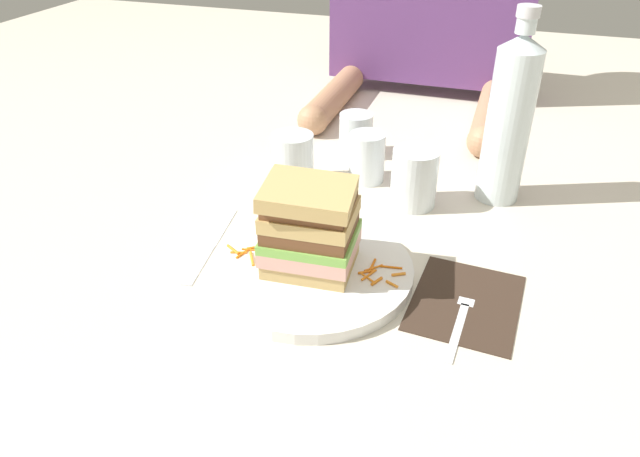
{
  "coord_description": "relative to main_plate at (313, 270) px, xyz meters",
  "views": [
    {
      "loc": [
        0.21,
        -0.61,
        0.47
      ],
      "look_at": [
        0.0,
        0.02,
        0.06
      ],
      "focal_mm": 32.97,
      "sensor_mm": 36.0,
      "label": 1
    }
  ],
  "objects": [
    {
      "name": "carrot_shred_8",
      "position": [
        0.1,
        0.03,
        0.01
      ],
      "size": [
        0.03,
        0.01,
        0.0
      ],
      "primitive_type": "cylinder",
      "rotation": [
        0.0,
        1.57,
        0.15
      ],
      "color": "orange",
      "rests_on": "main_plate"
    },
    {
      "name": "empty_tumbler_2",
      "position": [
        -0.05,
        0.39,
        0.03
      ],
      "size": [
        0.06,
        0.06,
        0.08
      ],
      "primitive_type": "cylinder",
      "color": "silver",
      "rests_on": "ground_plane"
    },
    {
      "name": "main_plate",
      "position": [
        0.0,
        0.0,
        0.0
      ],
      "size": [
        0.27,
        0.27,
        0.02
      ],
      "primitive_type": "cylinder",
      "color": "white",
      "rests_on": "ground_plane"
    },
    {
      "name": "empty_tumbler_0",
      "position": [
        -0.12,
        0.25,
        0.04
      ],
      "size": [
        0.07,
        0.07,
        0.09
      ],
      "primitive_type": "cylinder",
      "color": "silver",
      "rests_on": "ground_plane"
    },
    {
      "name": "juice_glass",
      "position": [
        0.09,
        0.24,
        0.03
      ],
      "size": [
        0.07,
        0.07,
        0.09
      ],
      "color": "white",
      "rests_on": "ground_plane"
    },
    {
      "name": "carrot_shred_11",
      "position": [
        0.09,
        -0.01,
        0.01
      ],
      "size": [
        0.01,
        0.02,
        0.0
      ],
      "primitive_type": "cylinder",
      "rotation": [
        0.0,
        1.57,
        1.11
      ],
      "color": "orange",
      "rests_on": "main_plate"
    },
    {
      "name": "carrot_shred_2",
      "position": [
        -0.09,
        0.0,
        0.01
      ],
      "size": [
        0.02,
        0.01,
        0.0
      ],
      "primitive_type": "cylinder",
      "rotation": [
        0.0,
        1.57,
        0.19
      ],
      "color": "orange",
      "rests_on": "main_plate"
    },
    {
      "name": "fork",
      "position": [
        0.2,
        -0.02,
        -0.0
      ],
      "size": [
        0.03,
        0.17,
        0.0
      ],
      "color": "silver",
      "rests_on": "napkin_dark"
    },
    {
      "name": "napkin_dark",
      "position": [
        0.2,
        0.0,
        -0.01
      ],
      "size": [
        0.14,
        0.17,
        0.0
      ],
      "primitive_type": "cube",
      "rotation": [
        0.0,
        0.0,
        -0.07
      ],
      "color": "#38281E",
      "rests_on": "ground_plane"
    },
    {
      "name": "carrot_shred_10",
      "position": [
        0.08,
        0.02,
        0.01
      ],
      "size": [
        0.0,
        0.03,
        0.0
      ],
      "primitive_type": "cylinder",
      "rotation": [
        0.0,
        1.57,
        4.69
      ],
      "color": "orange",
      "rests_on": "main_plate"
    },
    {
      "name": "knife",
      "position": [
        -0.16,
        0.02,
        -0.01
      ],
      "size": [
        0.04,
        0.2,
        0.0
      ],
      "color": "silver",
      "rests_on": "ground_plane"
    },
    {
      "name": "carrot_shred_0",
      "position": [
        -0.08,
        0.01,
        0.01
      ],
      "size": [
        0.01,
        0.03,
        0.0
      ],
      "primitive_type": "cylinder",
      "rotation": [
        0.0,
        1.57,
        1.69
      ],
      "color": "orange",
      "rests_on": "main_plate"
    },
    {
      "name": "carrot_shred_6",
      "position": [
        -0.12,
        -0.0,
        0.01
      ],
      "size": [
        0.02,
        0.02,
        0.0
      ],
      "primitive_type": "cylinder",
      "rotation": [
        0.0,
        1.57,
        2.59
      ],
      "color": "orange",
      "rests_on": "main_plate"
    },
    {
      "name": "sandwich",
      "position": [
        -0.0,
        -0.0,
        0.07
      ],
      "size": [
        0.13,
        0.11,
        0.12
      ],
      "color": "tan",
      "rests_on": "main_plate"
    },
    {
      "name": "empty_tumbler_1",
      "position": [
        0.0,
        0.3,
        0.03
      ],
      "size": [
        0.06,
        0.06,
        0.09
      ],
      "primitive_type": "cylinder",
      "color": "silver",
      "rests_on": "ground_plane"
    },
    {
      "name": "carrot_shred_12",
      "position": [
        0.07,
        0.0,
        0.01
      ],
      "size": [
        0.02,
        0.02,
        0.0
      ],
      "primitive_type": "cylinder",
      "rotation": [
        0.0,
        1.57,
        3.72
      ],
      "color": "orange",
      "rests_on": "main_plate"
    },
    {
      "name": "carrot_shred_9",
      "position": [
        0.08,
        -0.01,
        0.01
      ],
      "size": [
        0.03,
        0.02,
        0.0
      ],
      "primitive_type": "cylinder",
      "rotation": [
        0.0,
        1.57,
        2.56
      ],
      "color": "orange",
      "rests_on": "main_plate"
    },
    {
      "name": "carrot_shred_7",
      "position": [
        0.08,
        0.02,
        0.01
      ],
      "size": [
        0.02,
        0.02,
        0.0
      ],
      "primitive_type": "cylinder",
      "rotation": [
        0.0,
        1.57,
        0.8
      ],
      "color": "orange",
      "rests_on": "main_plate"
    },
    {
      "name": "carrot_shred_5",
      "position": [
        -0.09,
        0.01,
        0.01
      ],
      "size": [
        0.02,
        0.02,
        0.0
      ],
      "primitive_type": "cylinder",
      "rotation": [
        0.0,
        1.57,
        3.72
      ],
      "color": "orange",
      "rests_on": "main_plate"
    },
    {
      "name": "carrot_shred_13",
      "position": [
        0.11,
        0.01,
        0.01
      ],
      "size": [
        0.02,
        0.01,
        0.0
      ],
      "primitive_type": "cylinder",
      "rotation": [
        0.0,
        1.57,
        3.65
      ],
      "color": "orange",
      "rests_on": "main_plate"
    },
    {
      "name": "carrot_shred_4",
      "position": [
        -0.08,
        -0.01,
        0.01
      ],
      "size": [
        0.02,
        0.03,
        0.0
      ],
      "primitive_type": "cylinder",
      "rotation": [
        0.0,
        1.57,
        2.1
      ],
      "color": "orange",
      "rests_on": "main_plate"
    },
    {
      "name": "water_bottle",
      "position": [
        0.22,
        0.3,
        0.13
      ],
      "size": [
        0.07,
        0.07,
        0.3
      ],
      "color": "silver",
      "rests_on": "ground_plane"
    },
    {
      "name": "ground_plane",
      "position": [
        -0.0,
        0.01,
        -0.01
      ],
      "size": [
        3.0,
        3.0,
        0.0
      ],
      "primitive_type": "plane",
      "color": "beige"
    },
    {
      "name": "carrot_shred_15",
      "position": [
        0.11,
        -0.01,
        0.01
      ],
      "size": [
        0.02,
        0.01,
        0.0
      ],
      "primitive_type": "cylinder",
      "rotation": [
        0.0,
        1.57,
        5.86
      ],
      "color": "orange",
      "rests_on": "main_plate"
    },
    {
      "name": "carrot_shred_14",
      "position": [
        0.08,
        0.0,
        0.01
      ],
      "size": [
        0.01,
        0.03,
        0.0
      ],
      "primitive_type": "cylinder",
      "rotation": [
        0.0,
        1.57,
        1.15
      ],
      "color": "orange",
      "rests_on": "main_plate"
    },
    {
      "name": "carrot_shred_3",
      "position": [
        -0.11,
        -0.01,
        0.01
      ],
      "size": [
        0.02,
        0.01,
        0.0
      ],
      "primitive_type": "cylinder",
      "rotation": [
        0.0,
        1.57,
        3.43
      ],
      "color": "orange",
      "rests_on": "main_plate"
    },
    {
      "name": "carrot_shred_1",
      "position": [
        -0.1,
        -0.0,
        0.01
      ],
      "size": [
        0.01,
        0.03,
        0.0
      ],
      "primitive_type": "cylinder",
      "rotation": [
        0.0,
        1.57,
        1.26
      ],
      "color": "orange",
      "rests_on": "main_plate"
    }
  ]
}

